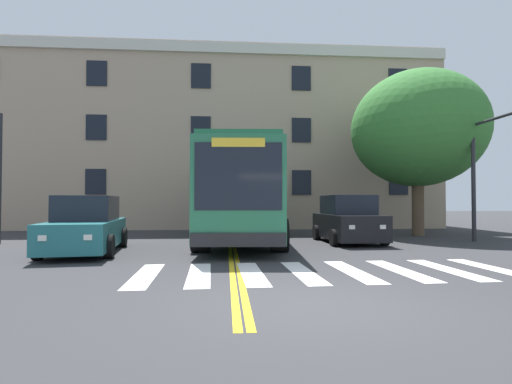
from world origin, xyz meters
The scene contains 10 objects.
ground_plane centered at (0.00, 0.00, 0.00)m, with size 120.00×120.00×0.00m, color #303033.
crosswalk centered at (0.99, 2.78, 0.00)m, with size 8.49×3.23×0.01m.
lane_line_yellow_inner centered at (-1.12, 16.78, 0.00)m, with size 0.12×36.00×0.01m, color gold.
lane_line_yellow_outer centered at (-0.96, 16.78, 0.00)m, with size 0.12×36.00×0.01m, color gold.
city_bus centered at (-0.62, 9.73, 1.88)m, with size 3.45×10.79×3.51m.
car_teal_near_lane centered at (-5.53, 6.66, 0.79)m, with size 2.43×4.81×1.74m.
car_black_far_lane centered at (3.41, 9.03, 0.84)m, with size 2.13×3.98×1.81m.
traffic_light_near_corner centered at (8.52, 7.22, 3.41)m, with size 0.34×4.30×4.92m.
street_tree_curbside_large centered at (7.61, 11.84, 4.95)m, with size 7.69×8.00×7.65m.
building_facade centered at (-2.66, 21.11, 5.34)m, with size 28.50×9.53×10.67m.
Camera 1 is at (-1.27, -5.96, 1.55)m, focal length 28.00 mm.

